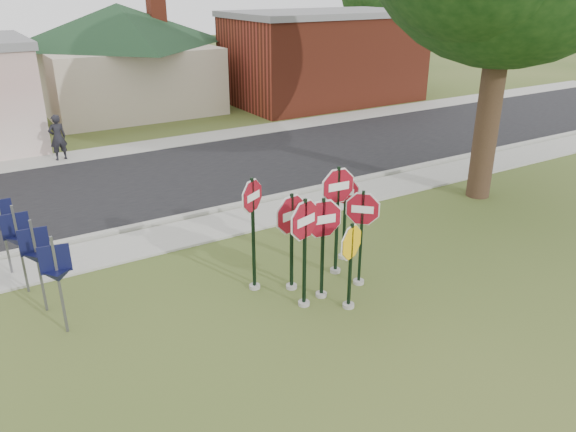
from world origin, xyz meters
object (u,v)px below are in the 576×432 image
stop_sign_yellow (351,258)px  stop_sign_left (305,238)px  stop_sign_center (323,235)px  pedestrian (58,137)px

stop_sign_yellow → stop_sign_left: (-0.74, 0.54, 0.39)m
stop_sign_center → stop_sign_left: bearing=-168.3°
stop_sign_center → pedestrian: (-2.75, 13.06, -0.53)m
stop_sign_center → pedestrian: stop_sign_center is taller
stop_sign_left → pedestrian: 13.37m
stop_sign_yellow → stop_sign_left: 1.00m
stop_sign_yellow → stop_sign_left: size_ratio=0.80×
stop_sign_center → stop_sign_left: stop_sign_left is taller
stop_sign_center → pedestrian: bearing=101.9°
stop_sign_left → stop_sign_center: bearing=11.7°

